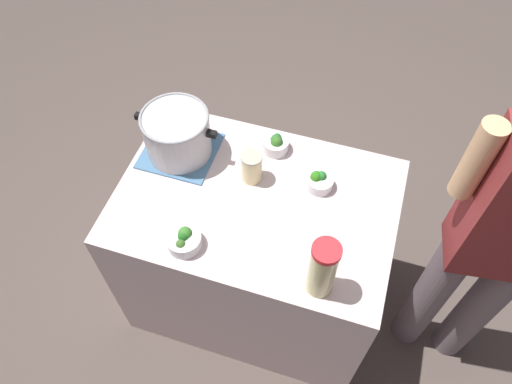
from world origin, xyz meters
TOP-DOWN VIEW (x-y plane):
  - ground_plane at (0.00, 0.00)m, footprint 8.00×8.00m
  - counter_slab at (0.00, 0.00)m, footprint 1.09×0.75m
  - dish_cloth at (-0.37, 0.14)m, footprint 0.29×0.28m
  - cooking_pot at (-0.37, 0.14)m, footprint 0.34×0.27m
  - lemonade_pitcher at (0.32, -0.28)m, footprint 0.10×0.10m
  - mason_jar at (-0.05, 0.10)m, footprint 0.09×0.09m
  - broccoli_bowl_front at (0.21, 0.14)m, footprint 0.10×0.10m
  - broccoli_bowl_center at (0.00, 0.27)m, footprint 0.11×0.11m
  - broccoli_bowl_back at (-0.19, -0.27)m, footprint 0.13×0.13m
  - person_cook at (0.88, 0.03)m, footprint 0.50×0.24m

SIDE VIEW (x-z plane):
  - ground_plane at x=0.00m, z-range 0.00..0.00m
  - counter_slab at x=0.00m, z-range 0.00..0.85m
  - dish_cloth at x=-0.37m, z-range 0.85..0.86m
  - broccoli_bowl_back at x=-0.19m, z-range 0.84..0.92m
  - broccoli_bowl_front at x=0.21m, z-range 0.85..0.92m
  - broccoli_bowl_center at x=0.00m, z-range 0.85..0.93m
  - person_cook at x=0.88m, z-range 0.09..1.75m
  - mason_jar at x=-0.05m, z-range 0.85..0.99m
  - cooking_pot at x=-0.37m, z-range 0.86..1.06m
  - lemonade_pitcher at x=0.32m, z-range 0.85..1.12m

